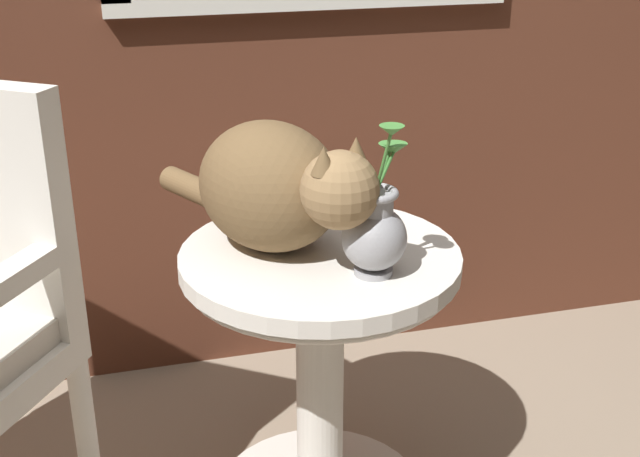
{
  "coord_description": "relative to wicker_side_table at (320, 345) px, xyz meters",
  "views": [
    {
      "loc": [
        -0.22,
        -1.37,
        1.34
      ],
      "look_at": [
        0.16,
        0.09,
        0.69
      ],
      "focal_mm": 46.96,
      "sensor_mm": 36.0,
      "label": 1
    }
  ],
  "objects": [
    {
      "name": "pewter_vase_with_ivy",
      "position": [
        0.07,
        -0.12,
        0.31
      ],
      "size": [
        0.12,
        0.13,
        0.3
      ],
      "color": "#99999E",
      "rests_on": "wicker_side_table"
    },
    {
      "name": "wicker_side_table",
      "position": [
        0.0,
        0.0,
        0.0
      ],
      "size": [
        0.56,
        0.56,
        0.64
      ],
      "color": "silver",
      "rests_on": "ground_plane"
    },
    {
      "name": "cat",
      "position": [
        -0.08,
        0.04,
        0.35
      ],
      "size": [
        0.38,
        0.57,
        0.26
      ],
      "color": "brown",
      "rests_on": "wicker_side_table"
    }
  ]
}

